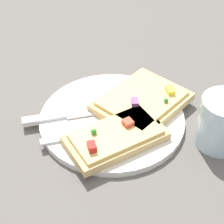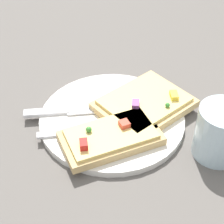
{
  "view_description": "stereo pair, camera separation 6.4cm",
  "coord_description": "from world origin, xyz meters",
  "px_view_note": "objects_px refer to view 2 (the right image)",
  "views": [
    {
      "loc": [
        -0.37,
        -0.32,
        0.45
      ],
      "look_at": [
        0.0,
        0.0,
        0.02
      ],
      "focal_mm": 60.0,
      "sensor_mm": 36.0,
      "label": 1
    },
    {
      "loc": [
        -0.32,
        -0.36,
        0.45
      ],
      "look_at": [
        0.0,
        0.0,
        0.02
      ],
      "focal_mm": 60.0,
      "sensor_mm": 36.0,
      "label": 2
    }
  ],
  "objects_px": {
    "pizza_slice_main": "(144,104)",
    "drinking_glass": "(220,132)",
    "fork": "(104,129)",
    "knife": "(74,110)",
    "plate": "(112,119)",
    "pizza_slice_corner": "(111,137)"
  },
  "relations": [
    {
      "from": "drinking_glass",
      "to": "fork",
      "type": "bearing_deg",
      "value": 126.34
    },
    {
      "from": "pizza_slice_main",
      "to": "drinking_glass",
      "type": "xyz_separation_m",
      "value": [
        0.02,
        -0.14,
        0.02
      ]
    },
    {
      "from": "fork",
      "to": "pizza_slice_main",
      "type": "height_order",
      "value": "pizza_slice_main"
    },
    {
      "from": "plate",
      "to": "knife",
      "type": "relative_size",
      "value": 1.4
    },
    {
      "from": "pizza_slice_main",
      "to": "plate",
      "type": "bearing_deg",
      "value": -18.98
    },
    {
      "from": "plate",
      "to": "pizza_slice_main",
      "type": "bearing_deg",
      "value": -20.22
    },
    {
      "from": "knife",
      "to": "pizza_slice_main",
      "type": "bearing_deg",
      "value": -2.19
    },
    {
      "from": "knife",
      "to": "plate",
      "type": "bearing_deg",
      "value": -17.63
    },
    {
      "from": "plate",
      "to": "drinking_glass",
      "type": "xyz_separation_m",
      "value": [
        0.08,
        -0.17,
        0.04
      ]
    },
    {
      "from": "knife",
      "to": "pizza_slice_main",
      "type": "height_order",
      "value": "pizza_slice_main"
    },
    {
      "from": "pizza_slice_corner",
      "to": "plate",
      "type": "bearing_deg",
      "value": 65.01
    },
    {
      "from": "pizza_slice_corner",
      "to": "fork",
      "type": "bearing_deg",
      "value": 89.11
    },
    {
      "from": "plate",
      "to": "fork",
      "type": "height_order",
      "value": "fork"
    },
    {
      "from": "fork",
      "to": "knife",
      "type": "bearing_deg",
      "value": 130.51
    },
    {
      "from": "knife",
      "to": "drinking_glass",
      "type": "bearing_deg",
      "value": -26.47
    },
    {
      "from": "fork",
      "to": "drinking_glass",
      "type": "bearing_deg",
      "value": -20.54
    },
    {
      "from": "plate",
      "to": "drinking_glass",
      "type": "bearing_deg",
      "value": -65.05
    },
    {
      "from": "knife",
      "to": "fork",
      "type": "bearing_deg",
      "value": -47.36
    },
    {
      "from": "plate",
      "to": "fork",
      "type": "relative_size",
      "value": 1.42
    },
    {
      "from": "pizza_slice_main",
      "to": "fork",
      "type": "bearing_deg",
      "value": -1.59
    },
    {
      "from": "pizza_slice_corner",
      "to": "drinking_glass",
      "type": "distance_m",
      "value": 0.17
    },
    {
      "from": "pizza_slice_corner",
      "to": "knife",
      "type": "bearing_deg",
      "value": 108.59
    }
  ]
}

